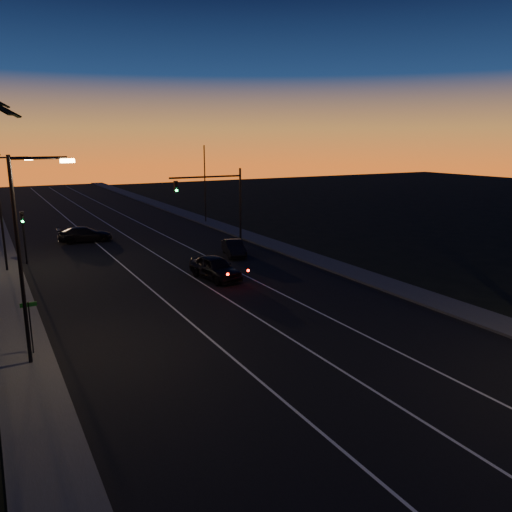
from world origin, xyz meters
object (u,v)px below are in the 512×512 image
signal_mast (218,193)px  right_car (234,248)px  cross_car (85,234)px  lead_car (215,268)px

signal_mast → right_car: (-1.01, -5.33, -4.10)m
cross_car → right_car: bearing=-51.1°
lead_car → cross_car: (-5.52, 18.05, -0.09)m
right_car → cross_car: 15.71m
lead_car → cross_car: size_ratio=1.06×
signal_mast → cross_car: signal_mast is taller
right_car → lead_car: bearing=-126.7°
lead_car → cross_car: 18.88m
right_car → cross_car: size_ratio=0.82×
lead_car → signal_mast: bearing=64.3°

